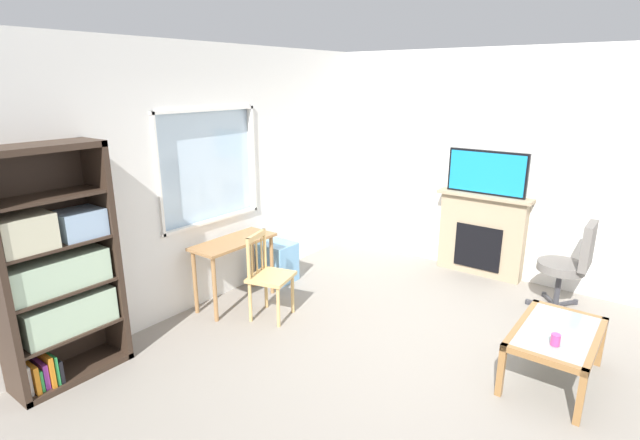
{
  "coord_description": "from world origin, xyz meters",
  "views": [
    {
      "loc": [
        -3.47,
        -1.57,
        2.4
      ],
      "look_at": [
        -0.14,
        0.95,
        1.18
      ],
      "focal_mm": 27.01,
      "sensor_mm": 36.0,
      "label": 1
    }
  ],
  "objects_px": {
    "desk_under_window": "(234,252)",
    "office_chair": "(571,262)",
    "bookshelf": "(55,274)",
    "wooden_chair": "(268,275)",
    "fireplace": "(481,234)",
    "coffee_table": "(556,338)",
    "tv": "(487,173)",
    "plastic_drawer_unit": "(278,262)",
    "sippy_cup": "(556,340)"
  },
  "relations": [
    {
      "from": "desk_under_window",
      "to": "plastic_drawer_unit",
      "type": "relative_size",
      "value": 1.98
    },
    {
      "from": "bookshelf",
      "to": "office_chair",
      "type": "distance_m",
      "value": 4.91
    },
    {
      "from": "plastic_drawer_unit",
      "to": "coffee_table",
      "type": "distance_m",
      "value": 3.21
    },
    {
      "from": "bookshelf",
      "to": "desk_under_window",
      "type": "height_order",
      "value": "bookshelf"
    },
    {
      "from": "bookshelf",
      "to": "sippy_cup",
      "type": "distance_m",
      "value": 3.94
    },
    {
      "from": "desk_under_window",
      "to": "office_chair",
      "type": "height_order",
      "value": "office_chair"
    },
    {
      "from": "desk_under_window",
      "to": "coffee_table",
      "type": "relative_size",
      "value": 0.96
    },
    {
      "from": "desk_under_window",
      "to": "tv",
      "type": "height_order",
      "value": "tv"
    },
    {
      "from": "wooden_chair",
      "to": "coffee_table",
      "type": "xyz_separation_m",
      "value": [
        0.59,
        -2.63,
        -0.08
      ]
    },
    {
      "from": "tv",
      "to": "sippy_cup",
      "type": "relative_size",
      "value": 10.61
    },
    {
      "from": "sippy_cup",
      "to": "tv",
      "type": "bearing_deg",
      "value": 31.92
    },
    {
      "from": "fireplace",
      "to": "sippy_cup",
      "type": "distance_m",
      "value": 2.52
    },
    {
      "from": "coffee_table",
      "to": "office_chair",
      "type": "bearing_deg",
      "value": 7.25
    },
    {
      "from": "plastic_drawer_unit",
      "to": "coffee_table",
      "type": "bearing_deg",
      "value": -93.19
    },
    {
      "from": "tv",
      "to": "office_chair",
      "type": "xyz_separation_m",
      "value": [
        -0.44,
        -1.11,
        -0.76
      ]
    },
    {
      "from": "fireplace",
      "to": "tv",
      "type": "xyz_separation_m",
      "value": [
        -0.02,
        -0.0,
        0.79
      ]
    },
    {
      "from": "desk_under_window",
      "to": "fireplace",
      "type": "xyz_separation_m",
      "value": [
        2.47,
        -1.86,
        -0.07
      ]
    },
    {
      "from": "wooden_chair",
      "to": "fireplace",
      "type": "xyz_separation_m",
      "value": [
        2.49,
        -1.34,
        0.06
      ]
    },
    {
      "from": "tv",
      "to": "sippy_cup",
      "type": "xyz_separation_m",
      "value": [
        -2.12,
        -1.32,
        -0.82
      ]
    },
    {
      "from": "wooden_chair",
      "to": "tv",
      "type": "height_order",
      "value": "tv"
    },
    {
      "from": "bookshelf",
      "to": "fireplace",
      "type": "distance_m",
      "value": 4.72
    },
    {
      "from": "desk_under_window",
      "to": "fireplace",
      "type": "bearing_deg",
      "value": -36.96
    },
    {
      "from": "bookshelf",
      "to": "office_chair",
      "type": "relative_size",
      "value": 1.94
    },
    {
      "from": "bookshelf",
      "to": "sippy_cup",
      "type": "bearing_deg",
      "value": -57.1
    },
    {
      "from": "fireplace",
      "to": "office_chair",
      "type": "distance_m",
      "value": 1.2
    },
    {
      "from": "bookshelf",
      "to": "wooden_chair",
      "type": "relative_size",
      "value": 2.16
    },
    {
      "from": "coffee_table",
      "to": "fireplace",
      "type": "bearing_deg",
      "value": 34.28
    },
    {
      "from": "tv",
      "to": "fireplace",
      "type": "bearing_deg",
      "value": 0.0
    },
    {
      "from": "wooden_chair",
      "to": "coffee_table",
      "type": "distance_m",
      "value": 2.7
    },
    {
      "from": "tv",
      "to": "sippy_cup",
      "type": "bearing_deg",
      "value": -148.08
    },
    {
      "from": "desk_under_window",
      "to": "sippy_cup",
      "type": "relative_size",
      "value": 10.59
    },
    {
      "from": "wooden_chair",
      "to": "sippy_cup",
      "type": "xyz_separation_m",
      "value": [
        0.35,
        -2.67,
        0.03
      ]
    },
    {
      "from": "desk_under_window",
      "to": "tv",
      "type": "relative_size",
      "value": 1.0
    },
    {
      "from": "tv",
      "to": "office_chair",
      "type": "distance_m",
      "value": 1.41
    },
    {
      "from": "plastic_drawer_unit",
      "to": "sippy_cup",
      "type": "height_order",
      "value": "sippy_cup"
    },
    {
      "from": "plastic_drawer_unit",
      "to": "tv",
      "type": "distance_m",
      "value": 2.77
    },
    {
      "from": "fireplace",
      "to": "sippy_cup",
      "type": "bearing_deg",
      "value": -148.3
    },
    {
      "from": "plastic_drawer_unit",
      "to": "tv",
      "type": "bearing_deg",
      "value": -48.33
    },
    {
      "from": "bookshelf",
      "to": "wooden_chair",
      "type": "xyz_separation_m",
      "value": [
        1.78,
        -0.62,
        -0.45
      ]
    },
    {
      "from": "wooden_chair",
      "to": "plastic_drawer_unit",
      "type": "relative_size",
      "value": 1.87
    },
    {
      "from": "office_chair",
      "to": "sippy_cup",
      "type": "distance_m",
      "value": 1.7
    },
    {
      "from": "plastic_drawer_unit",
      "to": "fireplace",
      "type": "xyz_separation_m",
      "value": [
        1.72,
        -1.91,
        0.29
      ]
    },
    {
      "from": "fireplace",
      "to": "coffee_table",
      "type": "relative_size",
      "value": 1.15
    },
    {
      "from": "sippy_cup",
      "to": "coffee_table",
      "type": "bearing_deg",
      "value": 7.32
    },
    {
      "from": "wooden_chair",
      "to": "coffee_table",
      "type": "bearing_deg",
      "value": -77.3
    },
    {
      "from": "office_chair",
      "to": "plastic_drawer_unit",
      "type": "bearing_deg",
      "value": 112.72
    },
    {
      "from": "bookshelf",
      "to": "desk_under_window",
      "type": "bearing_deg",
      "value": -3.44
    },
    {
      "from": "wooden_chair",
      "to": "coffee_table",
      "type": "relative_size",
      "value": 0.9
    },
    {
      "from": "bookshelf",
      "to": "fireplace",
      "type": "height_order",
      "value": "bookshelf"
    },
    {
      "from": "office_chair",
      "to": "coffee_table",
      "type": "distance_m",
      "value": 1.46
    }
  ]
}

